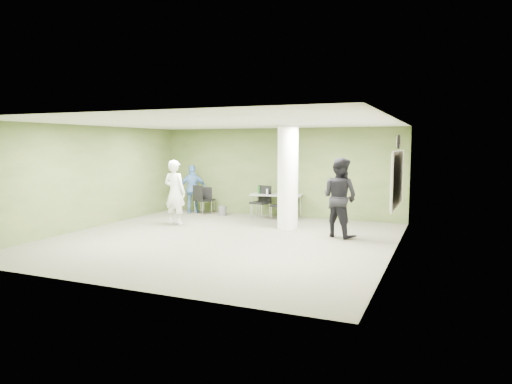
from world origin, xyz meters
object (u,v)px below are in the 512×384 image
at_px(folding_table, 276,196).
at_px(man_blue, 193,189).
at_px(woman_white, 175,192).
at_px(man_black, 340,197).
at_px(chair_back_left, 207,198).

bearing_deg(folding_table, man_blue, 176.48).
relative_size(woman_white, man_black, 0.94).
xyz_separation_m(woman_white, man_blue, (-0.61, 2.03, -0.12)).
distance_m(woman_white, man_blue, 2.13).
bearing_deg(man_black, woman_white, 24.58).
relative_size(folding_table, man_blue, 1.02).
height_order(chair_back_left, woman_white, woman_white).
xyz_separation_m(chair_back_left, man_black, (4.92, -2.15, 0.47)).
xyz_separation_m(folding_table, woman_white, (-2.27, -2.18, 0.23)).
relative_size(chair_back_left, man_black, 0.45).
bearing_deg(man_black, chair_back_left, 0.32).
distance_m(woman_white, man_black, 4.74).
bearing_deg(man_blue, chair_back_left, 174.53).
distance_m(folding_table, man_black, 3.27).
bearing_deg(man_black, folding_table, -16.79).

